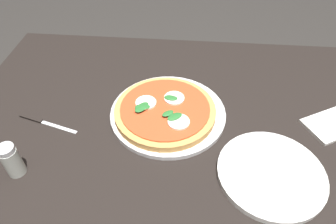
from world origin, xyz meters
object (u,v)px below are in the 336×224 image
(napkin, at_px, (331,125))
(knife, at_px, (41,121))
(serving_tray, at_px, (168,113))
(pepper_shaker, at_px, (12,160))
(dining_table, at_px, (177,161))
(pizza, at_px, (165,110))
(plate_white, at_px, (271,174))

(napkin, height_order, knife, napkin)
(serving_tray, bearing_deg, pepper_shaker, 33.50)
(pepper_shaker, bearing_deg, dining_table, -156.68)
(dining_table, xyz_separation_m, pepper_shaker, (0.35, 0.15, 0.16))
(pizza, relative_size, knife, 1.56)
(napkin, bearing_deg, pepper_shaker, 15.60)
(dining_table, bearing_deg, plate_white, 152.16)
(napkin, xyz_separation_m, knife, (0.74, 0.05, -0.00))
(serving_tray, height_order, napkin, serving_tray)
(dining_table, xyz_separation_m, pizza, (0.04, -0.05, 0.14))
(pizza, xyz_separation_m, napkin, (-0.42, -0.00, -0.02))
(serving_tray, distance_m, pizza, 0.02)
(dining_table, xyz_separation_m, serving_tray, (0.03, -0.06, 0.13))
(napkin, height_order, pepper_shaker, pepper_shaker)
(serving_tray, bearing_deg, dining_table, 117.68)
(dining_table, bearing_deg, napkin, -171.86)
(serving_tray, xyz_separation_m, pizza, (0.01, 0.01, 0.02))
(plate_white, relative_size, knife, 1.40)
(serving_tray, relative_size, pizza, 1.15)
(plate_white, bearing_deg, serving_tray, -35.26)
(dining_table, bearing_deg, pepper_shaker, 23.32)
(pizza, height_order, knife, pizza)
(pizza, distance_m, knife, 0.32)
(pizza, bearing_deg, serving_tray, -131.01)
(dining_table, relative_size, serving_tray, 3.87)
(plate_white, bearing_deg, napkin, -136.92)
(plate_white, height_order, napkin, plate_white)
(plate_white, relative_size, napkin, 1.80)
(dining_table, bearing_deg, knife, -0.67)
(serving_tray, height_order, pizza, pizza)
(serving_tray, height_order, pepper_shaker, pepper_shaker)
(dining_table, relative_size, pepper_shaker, 14.14)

